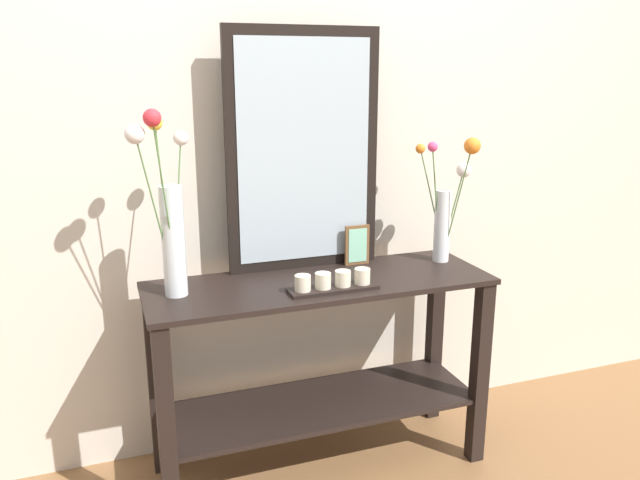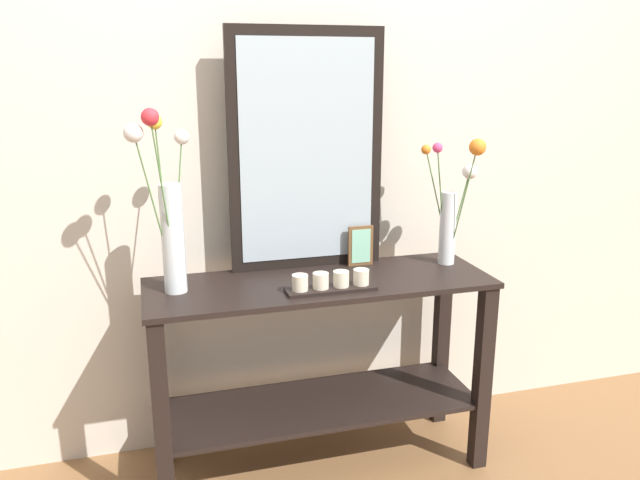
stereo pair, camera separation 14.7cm
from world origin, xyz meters
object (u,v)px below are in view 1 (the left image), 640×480
tall_vase_left (169,217)px  candle_tray (333,283)px  vase_right (447,204)px  mirror_leaning (303,152)px  picture_frame_small (357,245)px  console_table (320,351)px

tall_vase_left → candle_tray: (0.53, -0.13, -0.25)m
tall_vase_left → vase_right: bearing=1.8°
mirror_leaning → tall_vase_left: 0.57m
vase_right → candle_tray: size_ratio=1.58×
tall_vase_left → candle_tray: 0.60m
mirror_leaning → picture_frame_small: bearing=-11.7°
console_table → candle_tray: size_ratio=3.98×
console_table → candle_tray: (0.01, -0.11, 0.31)m
mirror_leaning → candle_tray: bearing=-87.9°
console_table → mirror_leaning: mirror_leaning is taller
console_table → picture_frame_small: picture_frame_small is taller
picture_frame_small → console_table: bearing=-145.9°
vase_right → candle_tray: bearing=-163.1°
vase_right → candle_tray: 0.60m
vase_right → mirror_leaning: bearing=166.8°
mirror_leaning → vase_right: mirror_leaning is taller
mirror_leaning → candle_tray: 0.51m
candle_tray → picture_frame_small: 0.32m
tall_vase_left → mirror_leaning: bearing=17.5°
console_table → vase_right: bearing=5.4°
console_table → picture_frame_small: size_ratio=8.00×
candle_tray → console_table: bearing=93.8°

